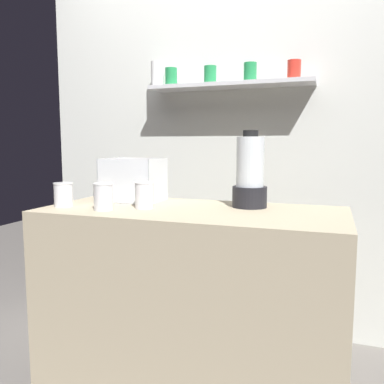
# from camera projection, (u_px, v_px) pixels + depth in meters

# --- Properties ---
(counter) EXTENTS (1.40, 0.64, 0.90)m
(counter) POSITION_uv_depth(u_px,v_px,m) (192.00, 301.00, 1.90)
(counter) COLOR tan
(counter) RESTS_ON ground_plane
(back_wall_unit) EXTENTS (2.60, 0.24, 2.50)m
(back_wall_unit) POSITION_uv_depth(u_px,v_px,m) (232.00, 135.00, 2.52)
(back_wall_unit) COLOR silver
(back_wall_unit) RESTS_ON ground_plane
(carrot_display_bin) EXTENTS (0.30, 0.24, 0.23)m
(carrot_display_bin) POSITION_uv_depth(u_px,v_px,m) (135.00, 188.00, 2.11)
(carrot_display_bin) COLOR white
(carrot_display_bin) RESTS_ON counter
(blender_pitcher) EXTENTS (0.17, 0.17, 0.37)m
(blender_pitcher) POSITION_uv_depth(u_px,v_px,m) (250.00, 176.00, 1.88)
(blender_pitcher) COLOR black
(blender_pitcher) RESTS_ON counter
(juice_cup_beet_far_left) EXTENTS (0.09, 0.09, 0.12)m
(juice_cup_beet_far_left) POSITION_uv_depth(u_px,v_px,m) (63.00, 196.00, 1.92)
(juice_cup_beet_far_left) COLOR white
(juice_cup_beet_far_left) RESTS_ON counter
(juice_cup_carrot_left) EXTENTS (0.09, 0.09, 0.12)m
(juice_cup_carrot_left) POSITION_uv_depth(u_px,v_px,m) (103.00, 198.00, 1.81)
(juice_cup_carrot_left) COLOR white
(juice_cup_carrot_left) RESTS_ON counter
(juice_cup_beet_middle) EXTENTS (0.09, 0.09, 0.13)m
(juice_cup_beet_middle) POSITION_uv_depth(u_px,v_px,m) (144.00, 197.00, 1.86)
(juice_cup_beet_middle) COLOR white
(juice_cup_beet_middle) RESTS_ON counter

